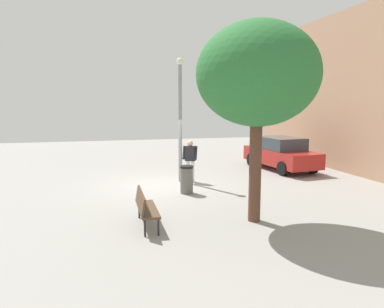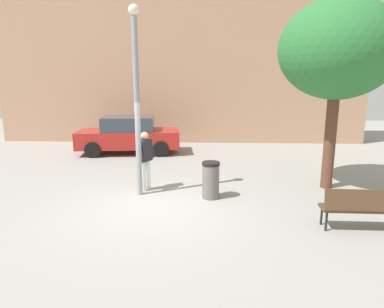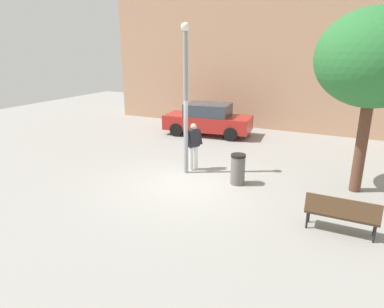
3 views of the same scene
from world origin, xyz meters
name	(u,v)px [view 3 (image 3 of 3)]	position (x,y,z in m)	size (l,w,h in m)	color
ground_plane	(188,184)	(0.00, 0.00, 0.00)	(36.00, 36.00, 0.00)	gray
building_facade	(269,57)	(0.00, 9.64, 3.66)	(17.68, 2.00, 7.32)	tan
lamppost	(186,93)	(-0.53, 0.93, 2.75)	(0.28, 0.28, 4.89)	gray
person_by_lamppost	(194,143)	(-0.42, 1.32, 0.97)	(0.49, 0.63, 1.67)	white
park_bench	(342,212)	(4.51, -1.14, 0.55)	(1.61, 0.50, 0.92)	#513823
plaza_tree	(375,59)	(4.78, 1.77, 3.85)	(3.16, 3.16, 5.22)	brown
parked_car_red	(208,119)	(-1.97, 6.19, 0.77)	(4.36, 2.17, 1.55)	#AD231E
trash_bin	(238,169)	(1.41, 0.72, 0.49)	(0.47, 0.47, 0.98)	#66605B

